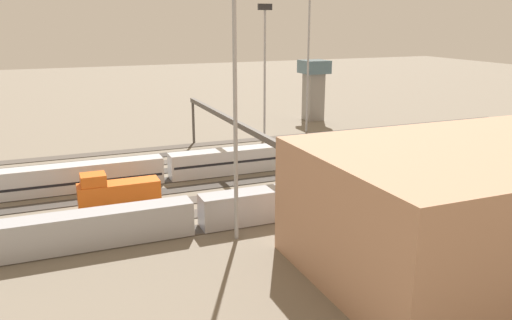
{
  "coord_description": "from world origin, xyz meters",
  "views": [
    {
      "loc": [
        30.31,
        73.63,
        23.51
      ],
      "look_at": [
        1.34,
        2.63,
        2.5
      ],
      "focal_mm": 36.37,
      "sensor_mm": 36.0,
      "label": 1
    }
  ],
  "objects_px": {
    "light_mast_2": "(265,53)",
    "signal_gantry": "(231,124)",
    "train_on_track_4": "(151,169)",
    "train_on_track_7": "(428,167)",
    "light_mast_3": "(235,81)",
    "train_on_track_6": "(117,194)",
    "light_mast_0": "(309,40)",
    "train_on_track_8": "(281,202)",
    "control_tower": "(314,85)"
  },
  "relations": [
    {
      "from": "light_mast_2",
      "to": "signal_gantry",
      "type": "height_order",
      "value": "light_mast_2"
    },
    {
      "from": "light_mast_0",
      "to": "control_tower",
      "type": "bearing_deg",
      "value": -123.8
    },
    {
      "from": "light_mast_3",
      "to": "control_tower",
      "type": "xyz_separation_m",
      "value": [
        -40.87,
        -58.43,
        -9.19
      ]
    },
    {
      "from": "train_on_track_8",
      "to": "train_on_track_6",
      "type": "bearing_deg",
      "value": -28.91
    },
    {
      "from": "train_on_track_7",
      "to": "light_mast_0",
      "type": "xyz_separation_m",
      "value": [
        0.41,
        -38.09,
        17.08
      ]
    },
    {
      "from": "train_on_track_7",
      "to": "signal_gantry",
      "type": "distance_m",
      "value": 30.19
    },
    {
      "from": "train_on_track_6",
      "to": "train_on_track_4",
      "type": "height_order",
      "value": "train_on_track_6"
    },
    {
      "from": "light_mast_2",
      "to": "control_tower",
      "type": "height_order",
      "value": "light_mast_2"
    },
    {
      "from": "train_on_track_8",
      "to": "train_on_track_6",
      "type": "xyz_separation_m",
      "value": [
        18.11,
        -10.0,
        0.08
      ]
    },
    {
      "from": "train_on_track_6",
      "to": "train_on_track_7",
      "type": "bearing_deg",
      "value": 173.58
    },
    {
      "from": "train_on_track_8",
      "to": "light_mast_3",
      "type": "relative_size",
      "value": 4.2
    },
    {
      "from": "train_on_track_7",
      "to": "train_on_track_4",
      "type": "height_order",
      "value": "train_on_track_7"
    },
    {
      "from": "light_mast_2",
      "to": "signal_gantry",
      "type": "distance_m",
      "value": 28.54
    },
    {
      "from": "train_on_track_7",
      "to": "train_on_track_6",
      "type": "height_order",
      "value": "same"
    },
    {
      "from": "light_mast_0",
      "to": "light_mast_2",
      "type": "xyz_separation_m",
      "value": [
        10.06,
        0.62,
        -2.43
      ]
    },
    {
      "from": "train_on_track_6",
      "to": "light_mast_2",
      "type": "xyz_separation_m",
      "value": [
        -33.99,
        -32.47,
        14.65
      ]
    },
    {
      "from": "train_on_track_6",
      "to": "light_mast_0",
      "type": "relative_size",
      "value": 0.33
    },
    {
      "from": "train_on_track_8",
      "to": "light_mast_2",
      "type": "bearing_deg",
      "value": -110.51
    },
    {
      "from": "train_on_track_6",
      "to": "train_on_track_4",
      "type": "bearing_deg",
      "value": -122.03
    },
    {
      "from": "train_on_track_8",
      "to": "train_on_track_7",
      "type": "relative_size",
      "value": 11.48
    },
    {
      "from": "train_on_track_8",
      "to": "signal_gantry",
      "type": "height_order",
      "value": "signal_gantry"
    },
    {
      "from": "light_mast_0",
      "to": "light_mast_2",
      "type": "distance_m",
      "value": 10.36
    },
    {
      "from": "train_on_track_6",
      "to": "light_mast_0",
      "type": "height_order",
      "value": "light_mast_0"
    },
    {
      "from": "train_on_track_7",
      "to": "light_mast_2",
      "type": "relative_size",
      "value": 0.38
    },
    {
      "from": "signal_gantry",
      "to": "light_mast_3",
      "type": "bearing_deg",
      "value": 71.51
    },
    {
      "from": "train_on_track_7",
      "to": "light_mast_3",
      "type": "bearing_deg",
      "value": 14.65
    },
    {
      "from": "train_on_track_6",
      "to": "light_mast_0",
      "type": "distance_m",
      "value": 57.68
    },
    {
      "from": "light_mast_0",
      "to": "light_mast_3",
      "type": "relative_size",
      "value": 1.12
    },
    {
      "from": "train_on_track_7",
      "to": "signal_gantry",
      "type": "height_order",
      "value": "signal_gantry"
    },
    {
      "from": "train_on_track_6",
      "to": "light_mast_3",
      "type": "xyz_separation_m",
      "value": [
        -10.93,
        13.76,
        15.23
      ]
    },
    {
      "from": "train_on_track_7",
      "to": "train_on_track_8",
      "type": "bearing_deg",
      "value": 10.74
    },
    {
      "from": "train_on_track_8",
      "to": "light_mast_0",
      "type": "height_order",
      "value": "light_mast_0"
    },
    {
      "from": "train_on_track_8",
      "to": "train_on_track_4",
      "type": "distance_m",
      "value": 23.25
    },
    {
      "from": "train_on_track_4",
      "to": "light_mast_0",
      "type": "relative_size",
      "value": 2.95
    },
    {
      "from": "train_on_track_4",
      "to": "signal_gantry",
      "type": "height_order",
      "value": "signal_gantry"
    },
    {
      "from": "train_on_track_7",
      "to": "train_on_track_4",
      "type": "xyz_separation_m",
      "value": [
        38.21,
        -15.0,
        -0.09
      ]
    },
    {
      "from": "train_on_track_8",
      "to": "train_on_track_7",
      "type": "height_order",
      "value": "train_on_track_7"
    },
    {
      "from": "control_tower",
      "to": "light_mast_0",
      "type": "bearing_deg",
      "value": 56.2
    },
    {
      "from": "control_tower",
      "to": "light_mast_3",
      "type": "bearing_deg",
      "value": 55.03
    },
    {
      "from": "train_on_track_4",
      "to": "light_mast_2",
      "type": "height_order",
      "value": "light_mast_2"
    },
    {
      "from": "train_on_track_8",
      "to": "control_tower",
      "type": "bearing_deg",
      "value": -121.65
    },
    {
      "from": "light_mast_3",
      "to": "signal_gantry",
      "type": "distance_m",
      "value": 26.83
    },
    {
      "from": "signal_gantry",
      "to": "train_on_track_8",
      "type": "bearing_deg",
      "value": 87.8
    },
    {
      "from": "train_on_track_4",
      "to": "light_mast_2",
      "type": "relative_size",
      "value": 3.45
    },
    {
      "from": "train_on_track_7",
      "to": "signal_gantry",
      "type": "relative_size",
      "value": 0.22
    },
    {
      "from": "train_on_track_6",
      "to": "light_mast_2",
      "type": "distance_m",
      "value": 49.24
    },
    {
      "from": "train_on_track_6",
      "to": "light_mast_2",
      "type": "height_order",
      "value": "light_mast_2"
    },
    {
      "from": "signal_gantry",
      "to": "train_on_track_4",
      "type": "bearing_deg",
      "value": 0.0
    },
    {
      "from": "train_on_track_6",
      "to": "signal_gantry",
      "type": "bearing_deg",
      "value": -152.09
    },
    {
      "from": "train_on_track_7",
      "to": "train_on_track_4",
      "type": "distance_m",
      "value": 41.05
    }
  ]
}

